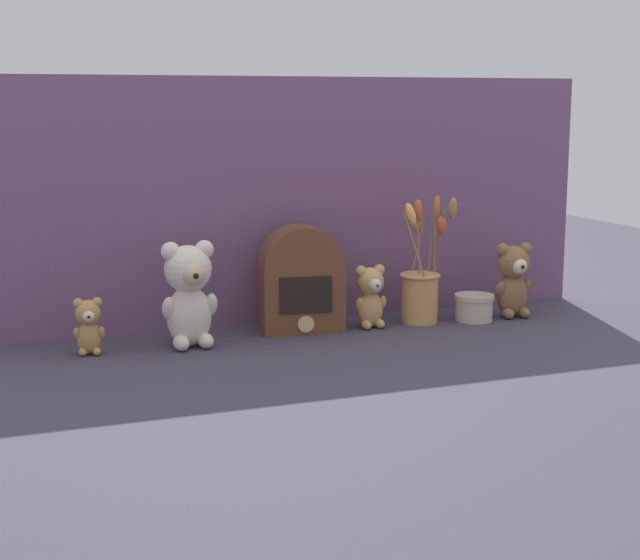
{
  "coord_description": "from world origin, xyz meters",
  "views": [
    {
      "loc": [
        -0.82,
        -2.13,
        0.55
      ],
      "look_at": [
        0.0,
        0.02,
        0.13
      ],
      "focal_mm": 55.0,
      "sensor_mm": 36.0,
      "label": 1
    }
  ],
  "objects_px": {
    "teddy_bear_small": "(370,295)",
    "teddy_bear_medium": "(513,278)",
    "flower_vase": "(421,286)",
    "decorative_tin_tall": "(475,308)",
    "teddy_bear_tiny": "(89,325)",
    "vintage_radio": "(301,281)",
    "teddy_bear_large": "(189,292)"
  },
  "relations": [
    {
      "from": "teddy_bear_small",
      "to": "teddy_bear_medium",
      "type": "bearing_deg",
      "value": -3.12
    },
    {
      "from": "flower_vase",
      "to": "decorative_tin_tall",
      "type": "relative_size",
      "value": 3.21
    },
    {
      "from": "teddy_bear_tiny",
      "to": "flower_vase",
      "type": "relative_size",
      "value": 0.4
    },
    {
      "from": "teddy_bear_small",
      "to": "flower_vase",
      "type": "relative_size",
      "value": 0.49
    },
    {
      "from": "flower_vase",
      "to": "decorative_tin_tall",
      "type": "distance_m",
      "value": 0.15
    },
    {
      "from": "teddy_bear_medium",
      "to": "vintage_radio",
      "type": "bearing_deg",
      "value": 175.48
    },
    {
      "from": "teddy_bear_large",
      "to": "teddy_bear_medium",
      "type": "bearing_deg",
      "value": 0.5
    },
    {
      "from": "teddy_bear_small",
      "to": "teddy_bear_large",
      "type": "bearing_deg",
      "value": -176.41
    },
    {
      "from": "teddy_bear_small",
      "to": "decorative_tin_tall",
      "type": "relative_size",
      "value": 1.56
    },
    {
      "from": "teddy_bear_large",
      "to": "vintage_radio",
      "type": "relative_size",
      "value": 0.94
    },
    {
      "from": "decorative_tin_tall",
      "to": "vintage_radio",
      "type": "bearing_deg",
      "value": 173.53
    },
    {
      "from": "flower_vase",
      "to": "decorative_tin_tall",
      "type": "height_order",
      "value": "flower_vase"
    },
    {
      "from": "flower_vase",
      "to": "vintage_radio",
      "type": "distance_m",
      "value": 0.31
    },
    {
      "from": "teddy_bear_medium",
      "to": "vintage_radio",
      "type": "xyz_separation_m",
      "value": [
        -0.56,
        0.04,
        0.02
      ]
    },
    {
      "from": "teddy_bear_medium",
      "to": "teddy_bear_small",
      "type": "relative_size",
      "value": 1.24
    },
    {
      "from": "decorative_tin_tall",
      "to": "flower_vase",
      "type": "bearing_deg",
      "value": 166.25
    },
    {
      "from": "teddy_bear_small",
      "to": "vintage_radio",
      "type": "bearing_deg",
      "value": 172.28
    },
    {
      "from": "teddy_bear_tiny",
      "to": "vintage_radio",
      "type": "height_order",
      "value": "vintage_radio"
    },
    {
      "from": "flower_vase",
      "to": "vintage_radio",
      "type": "relative_size",
      "value": 1.24
    },
    {
      "from": "teddy_bear_large",
      "to": "flower_vase",
      "type": "relative_size",
      "value": 0.76
    },
    {
      "from": "teddy_bear_medium",
      "to": "teddy_bear_small",
      "type": "height_order",
      "value": "teddy_bear_medium"
    },
    {
      "from": "teddy_bear_small",
      "to": "decorative_tin_tall",
      "type": "distance_m",
      "value": 0.28
    },
    {
      "from": "teddy_bear_tiny",
      "to": "teddy_bear_small",
      "type": "bearing_deg",
      "value": 1.3
    },
    {
      "from": "vintage_radio",
      "to": "decorative_tin_tall",
      "type": "xyz_separation_m",
      "value": [
        0.45,
        -0.05,
        -0.09
      ]
    },
    {
      "from": "teddy_bear_large",
      "to": "flower_vase",
      "type": "distance_m",
      "value": 0.6
    },
    {
      "from": "flower_vase",
      "to": "decorative_tin_tall",
      "type": "xyz_separation_m",
      "value": [
        0.14,
        -0.03,
        -0.06
      ]
    },
    {
      "from": "teddy_bear_large",
      "to": "teddy_bear_tiny",
      "type": "bearing_deg",
      "value": 176.6
    },
    {
      "from": "teddy_bear_tiny",
      "to": "vintage_radio",
      "type": "relative_size",
      "value": 0.49
    },
    {
      "from": "teddy_bear_large",
      "to": "teddy_bear_tiny",
      "type": "xyz_separation_m",
      "value": [
        -0.22,
        0.01,
        -0.06
      ]
    },
    {
      "from": "teddy_bear_medium",
      "to": "teddy_bear_tiny",
      "type": "xyz_separation_m",
      "value": [
        -1.07,
        0.01,
        -0.03
      ]
    },
    {
      "from": "teddy_bear_large",
      "to": "decorative_tin_tall",
      "type": "relative_size",
      "value": 2.43
    },
    {
      "from": "teddy_bear_tiny",
      "to": "decorative_tin_tall",
      "type": "distance_m",
      "value": 0.96
    }
  ]
}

